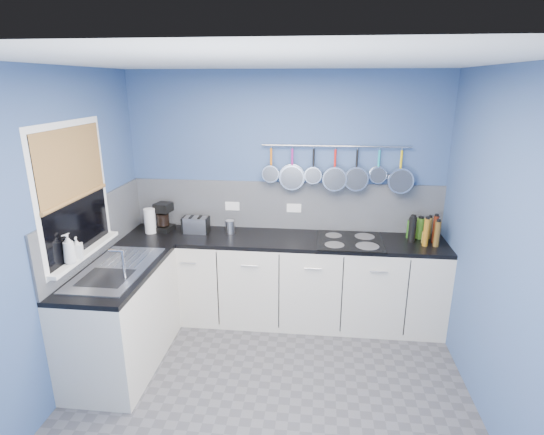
% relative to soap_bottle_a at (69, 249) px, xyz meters
% --- Properties ---
extents(floor, '(3.20, 3.00, 0.02)m').
position_rel_soap_bottle_a_xyz_m(floor, '(1.53, -0.06, -1.18)').
color(floor, '#47474C').
rests_on(floor, ground).
extents(ceiling, '(3.20, 3.00, 0.02)m').
position_rel_soap_bottle_a_xyz_m(ceiling, '(1.53, -0.06, 1.34)').
color(ceiling, white).
rests_on(ceiling, ground).
extents(wall_back, '(3.20, 0.02, 2.50)m').
position_rel_soap_bottle_a_xyz_m(wall_back, '(1.53, 1.45, 0.08)').
color(wall_back, '#385181').
rests_on(wall_back, ground).
extents(wall_front, '(3.20, 0.02, 2.50)m').
position_rel_soap_bottle_a_xyz_m(wall_front, '(1.53, -1.57, 0.08)').
color(wall_front, '#385181').
rests_on(wall_front, ground).
extents(wall_left, '(0.02, 3.00, 2.50)m').
position_rel_soap_bottle_a_xyz_m(wall_left, '(-0.08, -0.06, 0.08)').
color(wall_left, '#385181').
rests_on(wall_left, ground).
extents(wall_right, '(0.02, 3.00, 2.50)m').
position_rel_soap_bottle_a_xyz_m(wall_right, '(3.14, -0.06, 0.08)').
color(wall_right, '#385181').
rests_on(wall_right, ground).
extents(backsplash_back, '(3.20, 0.02, 0.50)m').
position_rel_soap_bottle_a_xyz_m(backsplash_back, '(1.53, 1.43, -0.02)').
color(backsplash_back, slate).
rests_on(backsplash_back, wall_back).
extents(backsplash_left, '(0.02, 1.80, 0.50)m').
position_rel_soap_bottle_a_xyz_m(backsplash_left, '(-0.06, 0.54, -0.02)').
color(backsplash_left, slate).
rests_on(backsplash_left, wall_left).
extents(cabinet_run_back, '(3.20, 0.60, 0.86)m').
position_rel_soap_bottle_a_xyz_m(cabinet_run_back, '(1.53, 1.14, -0.74)').
color(cabinet_run_back, beige).
rests_on(cabinet_run_back, ground).
extents(worktop_back, '(3.20, 0.60, 0.04)m').
position_rel_soap_bottle_a_xyz_m(worktop_back, '(1.53, 1.14, -0.29)').
color(worktop_back, black).
rests_on(worktop_back, cabinet_run_back).
extents(cabinet_run_left, '(0.60, 1.20, 0.86)m').
position_rel_soap_bottle_a_xyz_m(cabinet_run_left, '(0.23, 0.24, -0.74)').
color(cabinet_run_left, beige).
rests_on(cabinet_run_left, ground).
extents(worktop_left, '(0.60, 1.20, 0.04)m').
position_rel_soap_bottle_a_xyz_m(worktop_left, '(0.23, 0.24, -0.29)').
color(worktop_left, black).
rests_on(worktop_left, cabinet_run_left).
extents(window_frame, '(0.01, 1.00, 1.10)m').
position_rel_soap_bottle_a_xyz_m(window_frame, '(-0.05, 0.24, 0.38)').
color(window_frame, white).
rests_on(window_frame, wall_left).
extents(window_glass, '(0.01, 0.90, 1.00)m').
position_rel_soap_bottle_a_xyz_m(window_glass, '(-0.04, 0.24, 0.38)').
color(window_glass, black).
rests_on(window_glass, wall_left).
extents(bamboo_blind, '(0.01, 0.90, 0.55)m').
position_rel_soap_bottle_a_xyz_m(bamboo_blind, '(-0.03, 0.24, 0.61)').
color(bamboo_blind, '#A36B2F').
rests_on(bamboo_blind, wall_left).
extents(window_sill, '(0.10, 0.98, 0.03)m').
position_rel_soap_bottle_a_xyz_m(window_sill, '(-0.02, 0.24, -0.13)').
color(window_sill, white).
rests_on(window_sill, wall_left).
extents(sink_unit, '(0.50, 0.95, 0.01)m').
position_rel_soap_bottle_a_xyz_m(sink_unit, '(0.23, 0.24, -0.27)').
color(sink_unit, silver).
rests_on(sink_unit, worktop_left).
extents(mixer_tap, '(0.12, 0.08, 0.26)m').
position_rel_soap_bottle_a_xyz_m(mixer_tap, '(0.39, 0.06, -0.14)').
color(mixer_tap, silver).
rests_on(mixer_tap, worktop_left).
extents(socket_left, '(0.15, 0.01, 0.09)m').
position_rel_soap_bottle_a_xyz_m(socket_left, '(0.98, 1.42, -0.04)').
color(socket_left, white).
rests_on(socket_left, backsplash_back).
extents(socket_right, '(0.15, 0.01, 0.09)m').
position_rel_soap_bottle_a_xyz_m(socket_right, '(1.63, 1.42, -0.04)').
color(socket_right, white).
rests_on(socket_right, backsplash_back).
extents(pot_rail, '(1.45, 0.02, 0.02)m').
position_rel_soap_bottle_a_xyz_m(pot_rail, '(2.03, 1.39, 0.61)').
color(pot_rail, silver).
rests_on(pot_rail, wall_back).
extents(soap_bottle_a, '(0.12, 0.12, 0.24)m').
position_rel_soap_bottle_a_xyz_m(soap_bottle_a, '(0.00, 0.00, 0.00)').
color(soap_bottle_a, white).
rests_on(soap_bottle_a, window_sill).
extents(soap_bottle_b, '(0.10, 0.10, 0.17)m').
position_rel_soap_bottle_a_xyz_m(soap_bottle_b, '(0.00, 0.11, -0.03)').
color(soap_bottle_b, white).
rests_on(soap_bottle_b, window_sill).
extents(paper_towel, '(0.13, 0.13, 0.25)m').
position_rel_soap_bottle_a_xyz_m(paper_towel, '(0.18, 1.14, -0.14)').
color(paper_towel, white).
rests_on(paper_towel, worktop_back).
extents(coffee_maker, '(0.20, 0.22, 0.29)m').
position_rel_soap_bottle_a_xyz_m(coffee_maker, '(0.29, 1.22, -0.12)').
color(coffee_maker, black).
rests_on(coffee_maker, worktop_back).
extents(toaster, '(0.26, 0.16, 0.16)m').
position_rel_soap_bottle_a_xyz_m(toaster, '(0.64, 1.20, -0.19)').
color(toaster, silver).
rests_on(toaster, worktop_back).
extents(canister, '(0.11, 0.11, 0.14)m').
position_rel_soap_bottle_a_xyz_m(canister, '(0.99, 1.22, -0.20)').
color(canister, silver).
rests_on(canister, worktop_back).
extents(hob, '(0.63, 0.56, 0.01)m').
position_rel_soap_bottle_a_xyz_m(hob, '(2.20, 1.10, -0.26)').
color(hob, black).
rests_on(hob, worktop_back).
extents(pan_0, '(0.17, 0.09, 0.36)m').
position_rel_soap_bottle_a_xyz_m(pan_0, '(1.40, 1.38, 0.43)').
color(pan_0, silver).
rests_on(pan_0, pot_rail).
extents(pan_1, '(0.25, 0.06, 0.44)m').
position_rel_soap_bottle_a_xyz_m(pan_1, '(1.61, 1.38, 0.39)').
color(pan_1, silver).
rests_on(pan_1, pot_rail).
extents(pan_2, '(0.17, 0.12, 0.36)m').
position_rel_soap_bottle_a_xyz_m(pan_2, '(1.82, 1.38, 0.43)').
color(pan_2, silver).
rests_on(pan_2, pot_rail).
extents(pan_3, '(0.24, 0.11, 0.43)m').
position_rel_soap_bottle_a_xyz_m(pan_3, '(2.03, 1.38, 0.39)').
color(pan_3, silver).
rests_on(pan_3, pot_rail).
extents(pan_4, '(0.24, 0.09, 0.43)m').
position_rel_soap_bottle_a_xyz_m(pan_4, '(2.24, 1.38, 0.39)').
color(pan_4, silver).
rests_on(pan_4, pot_rail).
extents(pan_5, '(0.17, 0.05, 0.36)m').
position_rel_soap_bottle_a_xyz_m(pan_5, '(2.45, 1.38, 0.43)').
color(pan_5, silver).
rests_on(pan_5, pot_rail).
extents(pan_6, '(0.25, 0.11, 0.44)m').
position_rel_soap_bottle_a_xyz_m(pan_6, '(2.67, 1.38, 0.39)').
color(pan_6, silver).
rests_on(pan_6, pot_rail).
extents(condiment_0, '(0.05, 0.05, 0.22)m').
position_rel_soap_bottle_a_xyz_m(condiment_0, '(2.97, 1.28, -0.16)').
color(condiment_0, brown).
rests_on(condiment_0, worktop_back).
extents(condiment_1, '(0.07, 0.07, 0.21)m').
position_rel_soap_bottle_a_xyz_m(condiment_1, '(2.88, 1.27, -0.17)').
color(condiment_1, '#3F721E').
rests_on(condiment_1, worktop_back).
extents(condiment_2, '(0.07, 0.07, 0.18)m').
position_rel_soap_bottle_a_xyz_m(condiment_2, '(2.79, 1.28, -0.18)').
color(condiment_2, '#265919').
rests_on(condiment_2, worktop_back).
extents(condiment_3, '(0.05, 0.05, 0.27)m').
position_rel_soap_bottle_a_xyz_m(condiment_3, '(3.00, 1.16, -0.14)').
color(condiment_3, '#4C190C').
rests_on(condiment_3, worktop_back).
extents(condiment_4, '(0.06, 0.06, 0.11)m').
position_rel_soap_bottle_a_xyz_m(condiment_4, '(2.91, 1.15, -0.21)').
color(condiment_4, olive).
rests_on(condiment_4, worktop_back).
extents(condiment_5, '(0.07, 0.07, 0.25)m').
position_rel_soap_bottle_a_xyz_m(condiment_5, '(2.79, 1.17, -0.14)').
color(condiment_5, black).
rests_on(condiment_5, worktop_back).
extents(condiment_6, '(0.05, 0.05, 0.24)m').
position_rel_soap_bottle_a_xyz_m(condiment_6, '(2.99, 1.07, -0.15)').
color(condiment_6, brown).
rests_on(condiment_6, worktop_back).
extents(condiment_7, '(0.05, 0.05, 0.27)m').
position_rel_soap_bottle_a_xyz_m(condiment_7, '(2.89, 1.07, -0.14)').
color(condiment_7, '#8C5914').
rests_on(condiment_7, worktop_back).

